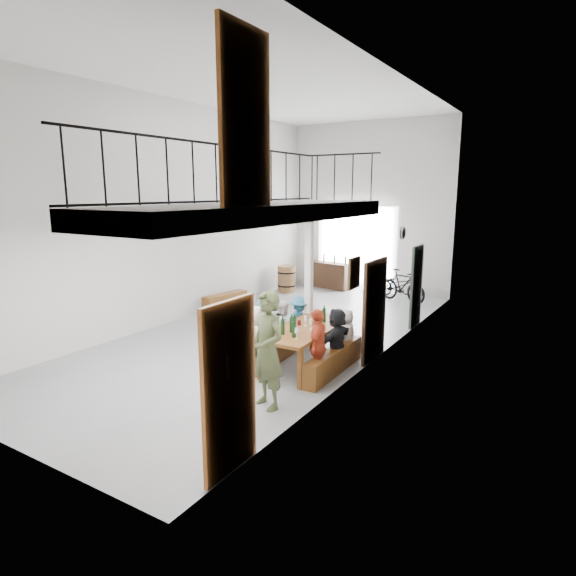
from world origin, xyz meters
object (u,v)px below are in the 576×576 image
Objects in this scene: tasting_table at (307,331)px; bench_inner at (275,350)px; host_standing at (268,350)px; side_bench at (225,301)px; bicycle_near at (400,285)px; oak_barrel at (286,279)px; serving_counter at (328,275)px.

tasting_table is 1.26× the size of bench_inner.
bench_inner is 2.17m from host_standing.
side_bench is 5.47m from bicycle_near.
host_standing reaches higher than side_bench.
bicycle_near is at bearing 45.20° from side_bench.
oak_barrel reaches higher than tasting_table.
tasting_table is 1.87m from host_standing.
tasting_table is 1.43× the size of serving_counter.
serving_counter is (-3.06, 7.05, -0.27)m from tasting_table.
serving_counter reaches higher than side_bench.
serving_counter is (-2.38, 7.10, 0.22)m from bench_inner.
tasting_table reaches higher than side_bench.
oak_barrel is at bearing 111.88° from bicycle_near.
tasting_table reaches higher than bench_inner.
side_bench is at bearing -96.83° from serving_counter.
tasting_table is at bearing -0.51° from bench_inner.
oak_barrel is at bearing 141.04° from host_standing.
bicycle_near is at bearing 3.58° from serving_counter.
host_standing reaches higher than tasting_table.
host_standing is at bearing -45.64° from side_bench.
host_standing reaches higher than serving_counter.
tasting_table is 1.52× the size of bicycle_near.
oak_barrel is (0.35, 2.81, 0.23)m from side_bench.
bench_inner is at bearing -177.30° from bicycle_near.
serving_counter is at bearing 73.63° from side_bench.
tasting_table is 1.59× the size of side_bench.
oak_barrel is 1.60m from serving_counter.
bench_inner is 7.49m from serving_counter.
oak_barrel reaches higher than bicycle_near.
oak_barrel is at bearing -113.30° from serving_counter.
oak_barrel is 3.66m from bicycle_near.
bench_inner is 1.26× the size of side_bench.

